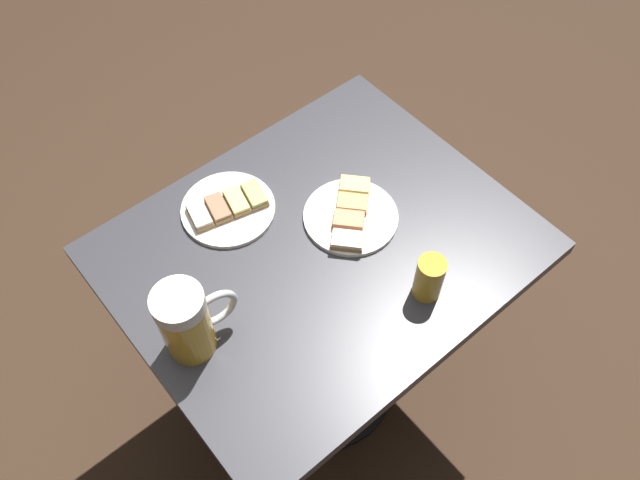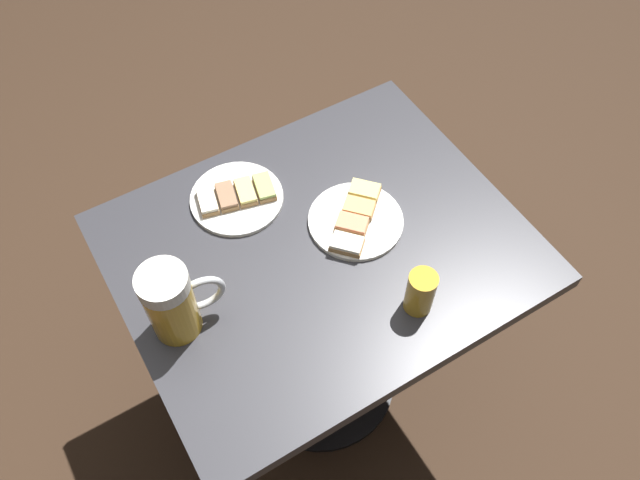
{
  "view_description": "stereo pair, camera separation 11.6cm",
  "coord_description": "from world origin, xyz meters",
  "px_view_note": "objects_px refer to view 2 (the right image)",
  "views": [
    {
      "loc": [
        -0.48,
        -0.58,
        1.81
      ],
      "look_at": [
        0.0,
        0.0,
        0.72
      ],
      "focal_mm": 36.25,
      "sensor_mm": 36.0,
      "label": 1
    },
    {
      "loc": [
        -0.39,
        -0.64,
        1.81
      ],
      "look_at": [
        0.0,
        0.0,
        0.72
      ],
      "focal_mm": 36.25,
      "sensor_mm": 36.0,
      "label": 2
    }
  ],
  "objects_px": {
    "beer_glass_small": "(420,292)",
    "beer_mug": "(173,302)",
    "plate_near": "(356,219)",
    "plate_far": "(237,197)"
  },
  "relations": [
    {
      "from": "beer_glass_small",
      "to": "plate_near",
      "type": "bearing_deg",
      "value": 88.61
    },
    {
      "from": "beer_glass_small",
      "to": "beer_mug",
      "type": "bearing_deg",
      "value": 154.12
    },
    {
      "from": "beer_glass_small",
      "to": "plate_far",
      "type": "bearing_deg",
      "value": 113.8
    },
    {
      "from": "plate_near",
      "to": "beer_glass_small",
      "type": "bearing_deg",
      "value": -91.39
    },
    {
      "from": "plate_near",
      "to": "beer_glass_small",
      "type": "relative_size",
      "value": 2.0
    },
    {
      "from": "beer_mug",
      "to": "plate_near",
      "type": "bearing_deg",
      "value": 4.2
    },
    {
      "from": "plate_near",
      "to": "beer_mug",
      "type": "height_order",
      "value": "beer_mug"
    },
    {
      "from": "beer_mug",
      "to": "beer_glass_small",
      "type": "relative_size",
      "value": 1.71
    },
    {
      "from": "plate_near",
      "to": "beer_mug",
      "type": "relative_size",
      "value": 1.17
    },
    {
      "from": "plate_near",
      "to": "plate_far",
      "type": "xyz_separation_m",
      "value": [
        -0.19,
        0.18,
        -0.0
      ]
    }
  ]
}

